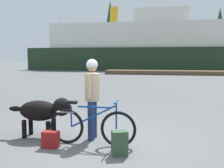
# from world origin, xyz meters

# --- Properties ---
(ground_plane) EXTENTS (160.00, 160.00, 0.00)m
(ground_plane) POSITION_xyz_m (0.00, 0.00, 0.00)
(ground_plane) COLOR #595B5B
(bicycle) EXTENTS (1.79, 0.44, 0.91)m
(bicycle) POSITION_xyz_m (-0.06, -0.29, 0.39)
(bicycle) COLOR black
(bicycle) RESTS_ON ground_plane
(person_cyclist) EXTENTS (0.32, 0.53, 1.73)m
(person_cyclist) POSITION_xyz_m (-0.17, 0.15, 1.04)
(person_cyclist) COLOR navy
(person_cyclist) RESTS_ON ground_plane
(dog) EXTENTS (1.46, 0.53, 0.90)m
(dog) POSITION_xyz_m (-1.25, 0.02, 0.59)
(dog) COLOR black
(dog) RESTS_ON ground_plane
(backpack) EXTENTS (0.33, 0.29, 0.45)m
(backpack) POSITION_xyz_m (0.60, -0.74, 0.22)
(backpack) COLOR #334C33
(backpack) RESTS_ON ground_plane
(handbag_pannier) EXTENTS (0.32, 0.19, 0.33)m
(handbag_pannier) POSITION_xyz_m (-0.80, -0.61, 0.16)
(handbag_pannier) COLOR maroon
(handbag_pannier) RESTS_ON ground_plane
(dock_pier) EXTENTS (14.72, 2.12, 0.40)m
(dock_pier) POSITION_xyz_m (2.30, 22.69, 0.20)
(dock_pier) COLOR brown
(dock_pier) RESTS_ON ground_plane
(ferry_boat) EXTENTS (29.13, 7.66, 8.56)m
(ferry_boat) POSITION_xyz_m (-2.60, 32.04, 2.99)
(ferry_boat) COLOR #1E331E
(ferry_boat) RESTS_ON ground_plane
(sailboat_moored) EXTENTS (6.45, 1.81, 7.77)m
(sailboat_moored) POSITION_xyz_m (-14.70, 33.56, 0.50)
(sailboat_moored) COLOR navy
(sailboat_moored) RESTS_ON ground_plane
(pine_tree_far_left) EXTENTS (3.05, 3.05, 12.77)m
(pine_tree_far_left) POSITION_xyz_m (-10.29, 47.89, 8.08)
(pine_tree_far_left) COLOR #4C331E
(pine_tree_far_left) RESTS_ON ground_plane
(pine_tree_center) EXTENTS (3.26, 3.26, 10.12)m
(pine_tree_center) POSITION_xyz_m (-3.18, 47.18, 6.59)
(pine_tree_center) COLOR #4C331E
(pine_tree_center) RESTS_ON ground_plane
(pine_tree_far_right) EXTENTS (3.15, 3.15, 11.00)m
(pine_tree_far_right) POSITION_xyz_m (10.44, 50.17, 6.93)
(pine_tree_far_right) COLOR #4C331E
(pine_tree_far_right) RESTS_ON ground_plane
(pine_tree_mid_back) EXTENTS (3.92, 3.92, 8.39)m
(pine_tree_mid_back) POSITION_xyz_m (8.47, 56.37, 5.28)
(pine_tree_mid_back) COLOR #4C331E
(pine_tree_mid_back) RESTS_ON ground_plane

